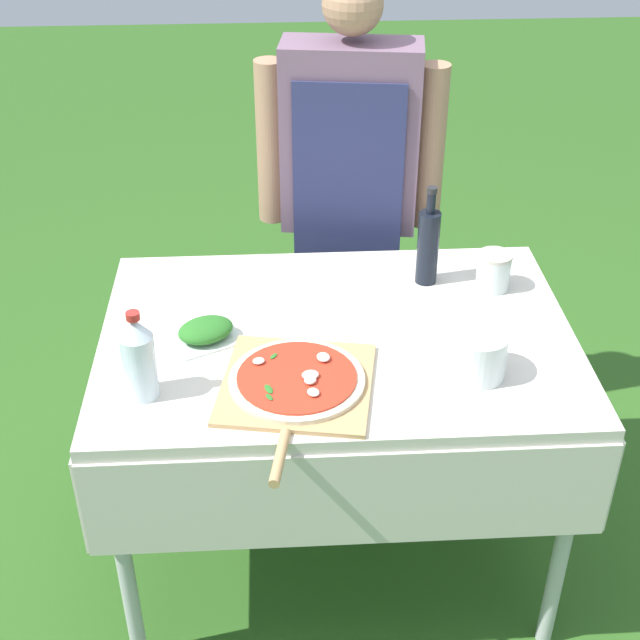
% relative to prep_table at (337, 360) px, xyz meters
% --- Properties ---
extents(ground_plane, '(12.00, 12.00, 0.00)m').
position_rel_prep_table_xyz_m(ground_plane, '(0.00, 0.00, -0.71)').
color(ground_plane, '#2D5B1E').
extents(prep_table, '(1.24, 0.87, 0.79)m').
position_rel_prep_table_xyz_m(prep_table, '(0.00, 0.00, 0.00)').
color(prep_table, beige).
rests_on(prep_table, ground).
extents(person_cook, '(0.58, 0.24, 1.54)m').
position_rel_prep_table_xyz_m(person_cook, '(0.09, 0.66, 0.20)').
color(person_cook, '#333D56').
rests_on(person_cook, ground).
extents(pizza_on_peel, '(0.41, 0.54, 0.05)m').
position_rel_prep_table_xyz_m(pizza_on_peel, '(-0.11, -0.23, 0.10)').
color(pizza_on_peel, tan).
rests_on(pizza_on_peel, prep_table).
extents(oil_bottle, '(0.06, 0.06, 0.29)m').
position_rel_prep_table_xyz_m(oil_bottle, '(0.27, 0.25, 0.20)').
color(oil_bottle, black).
rests_on(oil_bottle, prep_table).
extents(water_bottle, '(0.08, 0.08, 0.23)m').
position_rel_prep_table_xyz_m(water_bottle, '(-0.47, -0.23, 0.19)').
color(water_bottle, silver).
rests_on(water_bottle, prep_table).
extents(herb_container, '(0.21, 0.19, 0.06)m').
position_rel_prep_table_xyz_m(herb_container, '(-0.34, -0.01, 0.11)').
color(herb_container, silver).
rests_on(herb_container, prep_table).
extents(mixing_tub, '(0.14, 0.14, 0.11)m').
position_rel_prep_table_xyz_m(mixing_tub, '(0.32, -0.20, 0.14)').
color(mixing_tub, silver).
rests_on(mixing_tub, prep_table).
extents(sauce_jar, '(0.10, 0.10, 0.11)m').
position_rel_prep_table_xyz_m(sauce_jar, '(0.45, 0.20, 0.13)').
color(sauce_jar, silver).
rests_on(sauce_jar, prep_table).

